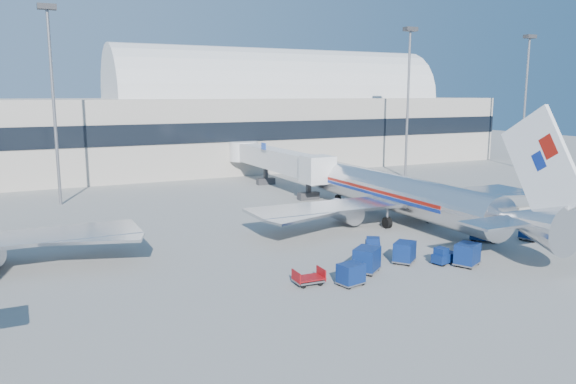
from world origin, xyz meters
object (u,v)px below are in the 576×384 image
jetbridge_near (272,159)px  cart_train_c (351,274)px  mast_far_east (527,82)px  cart_solo_far (532,229)px  barrier_near (481,216)px  tug_lead (444,256)px  mast_west (52,76)px  airliner_main (403,195)px  cart_train_a (405,252)px  barrier_mid (505,213)px  cart_solo_near (467,254)px  cart_open_red (309,279)px  tug_right (483,233)px  cart_train_b (367,259)px  mast_east (409,80)px  tug_left (373,246)px  barrier_far (527,211)px

jetbridge_near → cart_train_c: 41.60m
mast_far_east → cart_solo_far: size_ratio=9.56×
barrier_near → tug_lead: 16.69m
mast_west → tug_lead: 47.21m
airliner_main → cart_train_a: size_ratio=15.92×
mast_far_east → cart_solo_far: (-38.64, -35.69, -13.83)m
jetbridge_near → barrier_mid: bearing=-64.6°
barrier_mid → barrier_near: bearing=180.0°
tug_lead → cart_solo_near: 1.73m
barrier_mid → cart_open_red: size_ratio=1.47×
jetbridge_near → tug_right: size_ratio=10.89×
cart_train_b → cart_open_red: 5.08m
cart_solo_far → cart_train_a: bearing=167.9°
barrier_near → cart_train_a: 18.12m
mast_east → tug_left: mast_east is taller
mast_far_east → tug_right: (-42.87, -34.13, -14.10)m
tug_lead → tug_left: tug_left is taller
mast_far_east → cart_open_red: bearing=-148.8°
cart_solo_near → barrier_near: bearing=16.1°
cart_solo_near → jetbridge_near: bearing=61.6°
tug_right → tug_left: (-11.21, 0.66, 0.02)m
cart_solo_far → cart_open_red: cart_solo_far is taller
airliner_main → cart_train_c: (-14.54, -13.37, -2.11)m
tug_right → cart_train_b: size_ratio=0.96×
tug_right → mast_far_east: bearing=86.9°
barrier_mid → tug_lead: bearing=-149.8°
mast_west → cart_train_c: bearing=-68.3°
tug_right → cart_train_b: cart_train_b is taller
cart_train_c → cart_open_red: cart_train_c is taller
tug_lead → tug_right: bearing=13.1°
cart_solo_near → cart_solo_far: (10.69, 3.31, 0.04)m
cart_train_a → barrier_far: bearing=-16.8°
airliner_main → cart_solo_far: 12.18m
mast_far_east → tug_right: bearing=-141.5°
jetbridge_near → cart_train_b: 39.12m
mast_far_east → cart_train_c: bearing=-146.9°
barrier_mid → mast_west: bearing=145.9°
mast_east → tug_lead: mast_east is taller
tug_lead → barrier_near: bearing=23.4°
cart_solo_far → tug_left: bearing=157.2°
cart_solo_near → tug_lead: bearing=108.7°
barrier_near → tug_right: tug_right is taller
airliner_main → cart_train_b: size_ratio=14.22×
tug_lead → tug_right: 8.47m
barrier_far → mast_east: bearing=79.1°
barrier_near → cart_train_c: cart_train_c is taller
jetbridge_near → cart_solo_far: jetbridge_near is taller
mast_east → barrier_mid: mast_east is taller
barrier_mid → tug_left: bearing=-165.0°
airliner_main → tug_lead: airliner_main is taller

